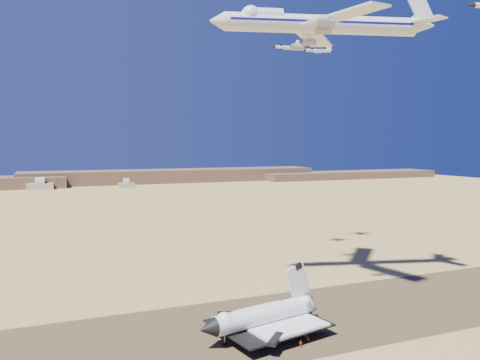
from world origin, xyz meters
name	(u,v)px	position (x,y,z in m)	size (l,w,h in m)	color
ground	(232,330)	(0.00, 0.00, 0.00)	(1200.00, 1200.00, 0.00)	tan
runway	(232,330)	(0.00, 0.00, 0.03)	(600.00, 50.00, 0.06)	brown
ridgeline	(139,178)	(65.32, 527.31, 7.63)	(960.00, 90.00, 18.00)	brown
hangars	(36,186)	(-64.00, 478.43, 4.83)	(200.50, 29.50, 30.00)	#ADAA99
shuttle	(263,318)	(6.75, -6.72, 5.15)	(38.86, 28.90, 19.15)	white
carrier_747	(315,24)	(39.92, 22.34, 95.86)	(81.33, 60.98, 20.28)	silver
crew_a	(308,339)	(16.21, -15.53, 0.98)	(0.67, 0.44, 1.84)	#F5530E
crew_b	(305,335)	(16.63, -13.31, 0.97)	(0.89, 0.51, 1.83)	#F5530E
crew_c	(301,344)	(12.78, -17.56, 0.97)	(1.06, 0.54, 1.81)	#F5530E
chase_jet_d	(287,47)	(54.32, 70.99, 98.29)	(14.20, 8.00, 3.57)	silver
chase_jet_e	(317,51)	(77.03, 81.47, 100.36)	(15.71, 9.00, 3.97)	silver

